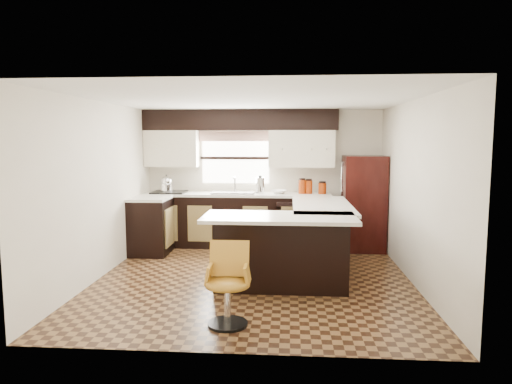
# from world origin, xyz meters

# --- Properties ---
(floor) EXTENTS (4.40, 4.40, 0.00)m
(floor) POSITION_xyz_m (0.00, 0.00, 0.00)
(floor) COLOR #49301A
(floor) RESTS_ON ground
(ceiling) EXTENTS (4.40, 4.40, 0.00)m
(ceiling) POSITION_xyz_m (0.00, 0.00, 2.40)
(ceiling) COLOR silver
(ceiling) RESTS_ON wall_back
(wall_back) EXTENTS (4.40, 0.00, 4.40)m
(wall_back) POSITION_xyz_m (0.00, 2.20, 1.20)
(wall_back) COLOR beige
(wall_back) RESTS_ON floor
(wall_front) EXTENTS (4.40, 0.00, 4.40)m
(wall_front) POSITION_xyz_m (0.00, -2.20, 1.20)
(wall_front) COLOR beige
(wall_front) RESTS_ON floor
(wall_left) EXTENTS (0.00, 4.40, 4.40)m
(wall_left) POSITION_xyz_m (-2.10, 0.00, 1.20)
(wall_left) COLOR beige
(wall_left) RESTS_ON floor
(wall_right) EXTENTS (0.00, 4.40, 4.40)m
(wall_right) POSITION_xyz_m (2.10, 0.00, 1.20)
(wall_right) COLOR beige
(wall_right) RESTS_ON floor
(base_cab_back) EXTENTS (3.30, 0.60, 0.90)m
(base_cab_back) POSITION_xyz_m (-0.45, 1.90, 0.45)
(base_cab_back) COLOR black
(base_cab_back) RESTS_ON floor
(base_cab_left) EXTENTS (0.60, 0.70, 0.90)m
(base_cab_left) POSITION_xyz_m (-1.80, 1.25, 0.45)
(base_cab_left) COLOR black
(base_cab_left) RESTS_ON floor
(counter_back) EXTENTS (3.30, 0.60, 0.04)m
(counter_back) POSITION_xyz_m (-0.45, 1.90, 0.92)
(counter_back) COLOR silver
(counter_back) RESTS_ON base_cab_back
(counter_left) EXTENTS (0.60, 0.70, 0.04)m
(counter_left) POSITION_xyz_m (-1.80, 1.25, 0.92)
(counter_left) COLOR silver
(counter_left) RESTS_ON base_cab_left
(soffit) EXTENTS (3.40, 0.35, 0.36)m
(soffit) POSITION_xyz_m (-0.40, 2.03, 2.22)
(soffit) COLOR black
(soffit) RESTS_ON wall_back
(upper_cab_left) EXTENTS (0.94, 0.35, 0.64)m
(upper_cab_left) POSITION_xyz_m (-1.62, 2.03, 1.72)
(upper_cab_left) COLOR beige
(upper_cab_left) RESTS_ON wall_back
(upper_cab_right) EXTENTS (1.14, 0.35, 0.64)m
(upper_cab_right) POSITION_xyz_m (0.68, 2.03, 1.72)
(upper_cab_right) COLOR beige
(upper_cab_right) RESTS_ON wall_back
(window_pane) EXTENTS (1.20, 0.02, 0.90)m
(window_pane) POSITION_xyz_m (-0.50, 2.18, 1.55)
(window_pane) COLOR white
(window_pane) RESTS_ON wall_back
(valance) EXTENTS (1.30, 0.06, 0.18)m
(valance) POSITION_xyz_m (-0.50, 2.14, 1.94)
(valance) COLOR #D19B93
(valance) RESTS_ON wall_back
(sink) EXTENTS (0.75, 0.45, 0.03)m
(sink) POSITION_xyz_m (-0.50, 1.88, 0.96)
(sink) COLOR #B2B2B7
(sink) RESTS_ON counter_back
(dishwasher) EXTENTS (0.58, 0.03, 0.78)m
(dishwasher) POSITION_xyz_m (0.55, 1.61, 0.43)
(dishwasher) COLOR black
(dishwasher) RESTS_ON floor
(cooktop) EXTENTS (0.58, 0.50, 0.02)m
(cooktop) POSITION_xyz_m (-1.65, 1.88, 0.96)
(cooktop) COLOR black
(cooktop) RESTS_ON counter_back
(peninsula_long) EXTENTS (0.60, 1.95, 0.90)m
(peninsula_long) POSITION_xyz_m (0.90, 0.62, 0.45)
(peninsula_long) COLOR black
(peninsula_long) RESTS_ON floor
(peninsula_return) EXTENTS (1.65, 0.60, 0.90)m
(peninsula_return) POSITION_xyz_m (0.38, -0.35, 0.45)
(peninsula_return) COLOR black
(peninsula_return) RESTS_ON floor
(counter_pen_long) EXTENTS (0.84, 1.95, 0.04)m
(counter_pen_long) POSITION_xyz_m (0.95, 0.62, 0.92)
(counter_pen_long) COLOR silver
(counter_pen_long) RESTS_ON peninsula_long
(counter_pen_return) EXTENTS (1.89, 0.84, 0.04)m
(counter_pen_return) POSITION_xyz_m (0.35, -0.44, 0.92)
(counter_pen_return) COLOR silver
(counter_pen_return) RESTS_ON peninsula_return
(refrigerator) EXTENTS (0.69, 0.66, 1.61)m
(refrigerator) POSITION_xyz_m (1.73, 1.79, 0.81)
(refrigerator) COLOR black
(refrigerator) RESTS_ON floor
(bar_chair) EXTENTS (0.45, 0.45, 0.84)m
(bar_chair) POSITION_xyz_m (-0.14, -1.58, 0.42)
(bar_chair) COLOR #B37A21
(bar_chair) RESTS_ON floor
(kettle) EXTENTS (0.22, 0.22, 0.29)m
(kettle) POSITION_xyz_m (-1.69, 1.88, 1.12)
(kettle) COLOR silver
(kettle) RESTS_ON cooktop
(percolator) EXTENTS (0.15, 0.15, 0.28)m
(percolator) POSITION_xyz_m (-0.03, 1.90, 1.09)
(percolator) COLOR silver
(percolator) RESTS_ON counter_back
(mixing_bowl) EXTENTS (0.33, 0.33, 0.06)m
(mixing_bowl) POSITION_xyz_m (0.29, 1.90, 0.98)
(mixing_bowl) COLOR white
(mixing_bowl) RESTS_ON counter_back
(canister_large) EXTENTS (0.13, 0.13, 0.24)m
(canister_large) POSITION_xyz_m (0.70, 1.92, 1.06)
(canister_large) COLOR maroon
(canister_large) RESTS_ON counter_back
(canister_med) EXTENTS (0.12, 0.12, 0.23)m
(canister_med) POSITION_xyz_m (0.81, 1.92, 1.06)
(canister_med) COLOR maroon
(canister_med) RESTS_ON counter_back
(canister_small) EXTENTS (0.14, 0.14, 0.19)m
(canister_small) POSITION_xyz_m (1.05, 1.92, 1.04)
(canister_small) COLOR maroon
(canister_small) RESTS_ON counter_back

